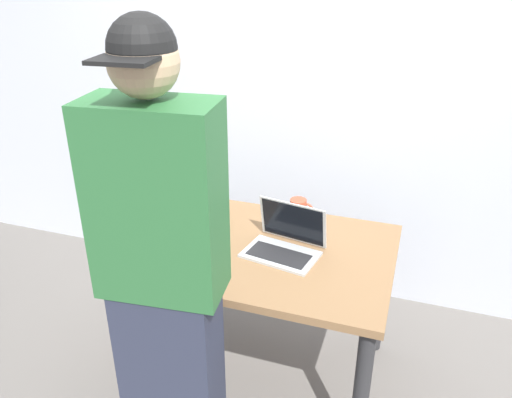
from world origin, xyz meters
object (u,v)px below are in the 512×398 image
at_px(person_figure, 164,282).
at_px(coffee_mug, 299,209).
at_px(laptop, 285,241).
at_px(beer_bottle_green, 175,206).
at_px(beer_bottle_amber, 191,199).
at_px(beer_bottle_brown, 215,206).

distance_m(person_figure, coffee_mug, 1.03).
relative_size(laptop, coffee_mug, 3.00).
height_order(beer_bottle_green, beer_bottle_amber, beer_bottle_green).
xyz_separation_m(beer_bottle_brown, coffee_mug, (0.37, 0.24, -0.07)).
distance_m(laptop, coffee_mug, 0.33).
bearing_deg(beer_bottle_amber, coffee_mug, 19.62).
distance_m(laptop, beer_bottle_amber, 0.57).
distance_m(beer_bottle_brown, coffee_mug, 0.45).
distance_m(laptop, beer_bottle_brown, 0.41).
height_order(laptop, coffee_mug, laptop).
relative_size(person_figure, coffee_mug, 15.07).
relative_size(beer_bottle_amber, person_figure, 0.16).
height_order(beer_bottle_amber, coffee_mug, beer_bottle_amber).
height_order(laptop, beer_bottle_amber, beer_bottle_amber).
distance_m(beer_bottle_green, person_figure, 0.77).
distance_m(laptop, person_figure, 0.72).
bearing_deg(laptop, person_figure, -112.37).
relative_size(beer_bottle_brown, beer_bottle_green, 0.97).
xyz_separation_m(beer_bottle_brown, person_figure, (0.12, -0.75, 0.07)).
relative_size(laptop, beer_bottle_green, 1.15).
bearing_deg(beer_bottle_green, beer_bottle_brown, 14.23).
bearing_deg(beer_bottle_green, coffee_mug, 27.29).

